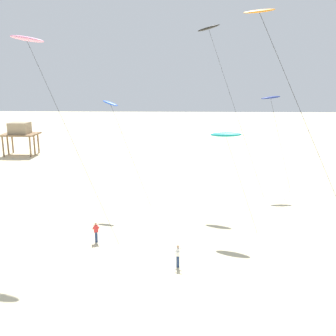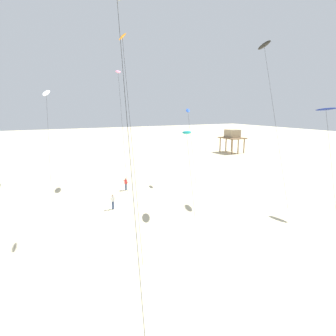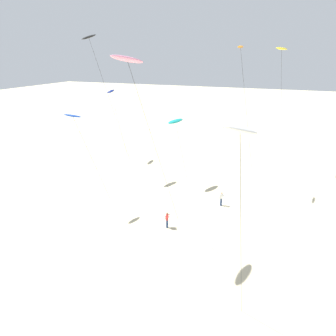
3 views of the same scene
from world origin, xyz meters
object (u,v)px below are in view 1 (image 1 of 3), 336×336
kite_blue (111,105)px  kite_orange (265,24)px  kite_teal (226,135)px  kite_flyer_middle (96,232)px  kite_pink (27,40)px  kite_black (209,30)px  kite_flyer_nearest (178,255)px  kite_navy (271,98)px  stilt_house (20,131)px

kite_blue → kite_orange: size_ratio=0.64×
kite_teal → kite_flyer_middle: (-10.53, -3.08, -7.50)m
kite_teal → kite_pink: (-15.29, -2.07, 7.37)m
kite_black → kite_teal: 14.56m
kite_pink → kite_black: bearing=42.2°
kite_pink → kite_flyer_middle: kite_pink is taller
kite_orange → kite_flyer_nearest: (-5.12, 0.16, -15.27)m
kite_black → kite_navy: 10.42m
kite_blue → kite_teal: bearing=-31.8°
kite_flyer_middle → kite_flyer_nearest: bearing=-30.4°
stilt_house → kite_navy: bearing=-26.7°
kite_teal → stilt_house: size_ratio=1.51×
kite_black → kite_teal: bearing=-85.5°
kite_blue → kite_orange: bearing=-49.0°
kite_navy → kite_pink: 26.89m
stilt_house → kite_orange: bearing=-50.2°
kite_black → kite_pink: (-14.42, -13.07, -2.12)m
kite_teal → kite_blue: size_ratio=0.80×
kite_teal → kite_flyer_nearest: size_ratio=5.22×
kite_navy → kite_teal: bearing=-116.5°
kite_blue → stilt_house: bearing=129.1°
kite_black → kite_blue: (-9.93, -4.30, -7.52)m
kite_orange → kite_flyer_nearest: 16.11m
kite_pink → stilt_house: kite_pink is taller
kite_black → kite_blue: size_ratio=1.70×
kite_black → kite_blue: bearing=-156.6°
kite_navy → kite_orange: 21.45m
kite_navy → kite_flyer_middle: (-16.97, -16.02, -9.82)m
kite_navy → kite_flyer_middle: 25.32m
kite_blue → kite_flyer_middle: (0.26, -9.78, -9.47)m
kite_orange → kite_blue: bearing=131.0°
kite_navy → kite_black: bearing=-165.2°
kite_pink → kite_orange: kite_orange is taller
kite_pink → kite_flyer_middle: (4.76, -1.02, -14.88)m
kite_flyer_nearest → kite_pink: bearing=156.7°
kite_pink → kite_orange: size_ratio=0.95×
kite_pink → kite_blue: size_ratio=1.50×
kite_black → kite_orange: 18.36m
kite_blue → kite_navy: bearing=19.9°
kite_teal → kite_navy: kite_navy is taller
kite_blue → stilt_house: (-20.52, 25.22, -6.17)m
kite_flyer_nearest → stilt_house: bearing=125.2°
kite_orange → stilt_house: size_ratio=2.97×
kite_teal → kite_pink: kite_pink is taller
kite_pink → stilt_house: (-16.02, 33.98, -11.58)m
kite_flyer_middle → stilt_house: (-20.79, 35.00, 3.30)m
kite_blue → kite_flyer_nearest: 18.04m
kite_navy → stilt_house: 42.76m
kite_black → stilt_house: 39.40m
kite_orange → kite_flyer_middle: 19.73m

